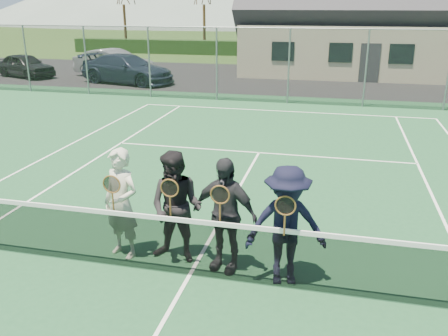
{
  "coord_description": "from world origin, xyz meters",
  "views": [
    {
      "loc": [
        1.95,
        -5.94,
        3.91
      ],
      "look_at": [
        0.18,
        1.5,
        1.25
      ],
      "focal_mm": 38.0,
      "sensor_mm": 36.0,
      "label": 1
    }
  ],
  "objects_px": {
    "car_b": "(114,63)",
    "player_d": "(286,226)",
    "car_a": "(25,65)",
    "player_b": "(177,208)",
    "player_a": "(121,204)",
    "tennis_net": "(189,245)",
    "clubhouse": "(380,2)",
    "player_c": "(224,215)",
    "car_c": "(127,69)"
  },
  "relations": [
    {
      "from": "clubhouse",
      "to": "player_a",
      "type": "relative_size",
      "value": 8.67
    },
    {
      "from": "tennis_net",
      "to": "player_c",
      "type": "xyz_separation_m",
      "value": [
        0.46,
        0.35,
        0.38
      ]
    },
    {
      "from": "car_b",
      "to": "car_a",
      "type": "bearing_deg",
      "value": 116.52
    },
    {
      "from": "player_c",
      "to": "player_d",
      "type": "relative_size",
      "value": 1.0
    },
    {
      "from": "car_a",
      "to": "car_c",
      "type": "xyz_separation_m",
      "value": [
        6.46,
        -0.67,
        0.08
      ]
    },
    {
      "from": "player_d",
      "to": "car_c",
      "type": "bearing_deg",
      "value": 120.92
    },
    {
      "from": "car_b",
      "to": "player_d",
      "type": "xyz_separation_m",
      "value": [
        11.71,
        -18.68,
        0.17
      ]
    },
    {
      "from": "tennis_net",
      "to": "clubhouse",
      "type": "bearing_deg",
      "value": 80.54
    },
    {
      "from": "player_b",
      "to": "player_d",
      "type": "bearing_deg",
      "value": -8.12
    },
    {
      "from": "player_a",
      "to": "player_c",
      "type": "relative_size",
      "value": 1.0
    },
    {
      "from": "car_a",
      "to": "clubhouse",
      "type": "distance_m",
      "value": 20.4
    },
    {
      "from": "car_c",
      "to": "player_c",
      "type": "xyz_separation_m",
      "value": [
        9.05,
        -16.52,
        0.19
      ]
    },
    {
      "from": "car_a",
      "to": "player_a",
      "type": "relative_size",
      "value": 2.12
    },
    {
      "from": "player_a",
      "to": "player_b",
      "type": "bearing_deg",
      "value": 3.65
    },
    {
      "from": "car_b",
      "to": "player_a",
      "type": "bearing_deg",
      "value": -142.85
    },
    {
      "from": "player_b",
      "to": "player_c",
      "type": "relative_size",
      "value": 1.0
    },
    {
      "from": "clubhouse",
      "to": "car_c",
      "type": "bearing_deg",
      "value": -150.51
    },
    {
      "from": "car_b",
      "to": "player_a",
      "type": "xyz_separation_m",
      "value": [
        9.08,
        -18.49,
        0.17
      ]
    },
    {
      "from": "car_a",
      "to": "player_c",
      "type": "relative_size",
      "value": 2.12
    },
    {
      "from": "player_b",
      "to": "car_c",
      "type": "bearing_deg",
      "value": 116.7
    },
    {
      "from": "car_a",
      "to": "player_d",
      "type": "relative_size",
      "value": 2.12
    },
    {
      "from": "player_b",
      "to": "car_a",
      "type": "bearing_deg",
      "value": 130.72
    },
    {
      "from": "player_c",
      "to": "car_b",
      "type": "bearing_deg",
      "value": 120.17
    },
    {
      "from": "car_b",
      "to": "player_a",
      "type": "relative_size",
      "value": 2.54
    },
    {
      "from": "car_c",
      "to": "player_a",
      "type": "xyz_separation_m",
      "value": [
        7.37,
        -16.5,
        0.19
      ]
    },
    {
      "from": "clubhouse",
      "to": "player_a",
      "type": "distance_m",
      "value": 24.39
    },
    {
      "from": "car_a",
      "to": "tennis_net",
      "type": "distance_m",
      "value": 23.12
    },
    {
      "from": "tennis_net",
      "to": "clubhouse",
      "type": "xyz_separation_m",
      "value": [
        4.0,
        24.0,
        3.45
      ]
    },
    {
      "from": "car_c",
      "to": "car_a",
      "type": "bearing_deg",
      "value": 97.79
    },
    {
      "from": "car_c",
      "to": "player_a",
      "type": "relative_size",
      "value": 2.8
    },
    {
      "from": "car_b",
      "to": "player_d",
      "type": "relative_size",
      "value": 2.54
    },
    {
      "from": "car_c",
      "to": "clubhouse",
      "type": "distance_m",
      "value": 14.83
    },
    {
      "from": "car_c",
      "to": "player_b",
      "type": "height_order",
      "value": "player_b"
    },
    {
      "from": "clubhouse",
      "to": "player_c",
      "type": "relative_size",
      "value": 8.67
    },
    {
      "from": "player_b",
      "to": "player_a",
      "type": "bearing_deg",
      "value": -176.35
    },
    {
      "from": "player_a",
      "to": "player_d",
      "type": "xyz_separation_m",
      "value": [
        2.63,
        -0.19,
        -0.0
      ]
    },
    {
      "from": "player_a",
      "to": "clubhouse",
      "type": "bearing_deg",
      "value": 77.53
    },
    {
      "from": "player_d",
      "to": "car_b",
      "type": "bearing_deg",
      "value": 122.07
    },
    {
      "from": "car_a",
      "to": "player_b",
      "type": "bearing_deg",
      "value": -118.63
    },
    {
      "from": "car_c",
      "to": "player_d",
      "type": "height_order",
      "value": "player_d"
    },
    {
      "from": "car_c",
      "to": "clubhouse",
      "type": "xyz_separation_m",
      "value": [
        12.6,
        7.12,
        3.26
      ]
    },
    {
      "from": "car_b",
      "to": "car_c",
      "type": "bearing_deg",
      "value": -128.31
    },
    {
      "from": "car_b",
      "to": "tennis_net",
      "type": "bearing_deg",
      "value": -140.36
    },
    {
      "from": "clubhouse",
      "to": "player_b",
      "type": "distance_m",
      "value": 24.16
    },
    {
      "from": "player_b",
      "to": "player_c",
      "type": "bearing_deg",
      "value": -5.53
    },
    {
      "from": "car_c",
      "to": "player_c",
      "type": "distance_m",
      "value": 18.84
    },
    {
      "from": "clubhouse",
      "to": "player_c",
      "type": "height_order",
      "value": "clubhouse"
    },
    {
      "from": "player_c",
      "to": "car_a",
      "type": "bearing_deg",
      "value": 132.07
    },
    {
      "from": "car_a",
      "to": "player_a",
      "type": "height_order",
      "value": "player_a"
    },
    {
      "from": "car_a",
      "to": "player_c",
      "type": "height_order",
      "value": "player_c"
    }
  ]
}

